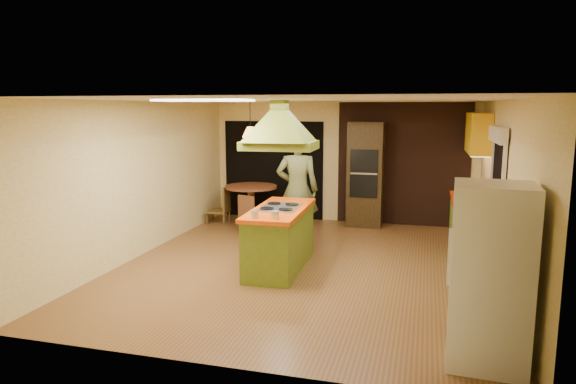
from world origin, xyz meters
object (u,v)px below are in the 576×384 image
(kitchen_island, at_px, (280,238))
(canister_large, at_px, (466,187))
(man, at_px, (297,190))
(wall_oven, at_px, (365,174))
(refrigerator, at_px, (490,276))
(dining_table, at_px, (251,197))

(kitchen_island, distance_m, canister_large, 3.51)
(man, relative_size, canister_large, 9.11)
(kitchen_island, bearing_deg, wall_oven, 72.69)
(refrigerator, distance_m, wall_oven, 5.76)
(refrigerator, relative_size, dining_table, 1.61)
(wall_oven, bearing_deg, man, -116.67)
(canister_large, bearing_deg, man, -163.66)
(refrigerator, bearing_deg, canister_large, 91.79)
(wall_oven, bearing_deg, canister_large, -30.26)
(canister_large, bearing_deg, wall_oven, 150.01)
(dining_table, height_order, canister_large, canister_large)
(man, height_order, refrigerator, man)
(man, relative_size, refrigerator, 1.15)
(man, xyz_separation_m, wall_oven, (0.94, 1.90, 0.06))
(wall_oven, relative_size, dining_table, 1.97)
(refrigerator, xyz_separation_m, dining_table, (-4.09, 5.01, -0.30))
(wall_oven, relative_size, canister_large, 9.68)
(dining_table, bearing_deg, refrigerator, -50.81)
(kitchen_island, height_order, wall_oven, wall_oven)
(kitchen_island, distance_m, refrigerator, 3.56)
(man, bearing_deg, canister_large, -174.25)
(refrigerator, relative_size, wall_oven, 0.81)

